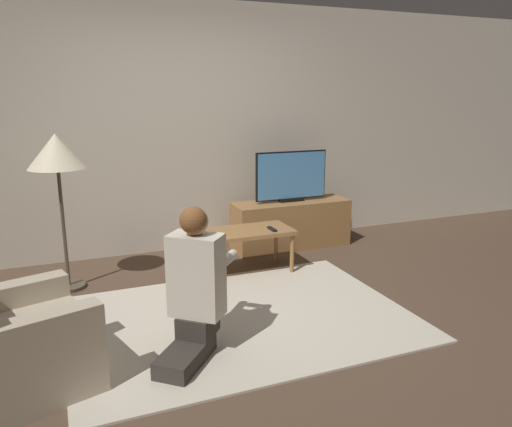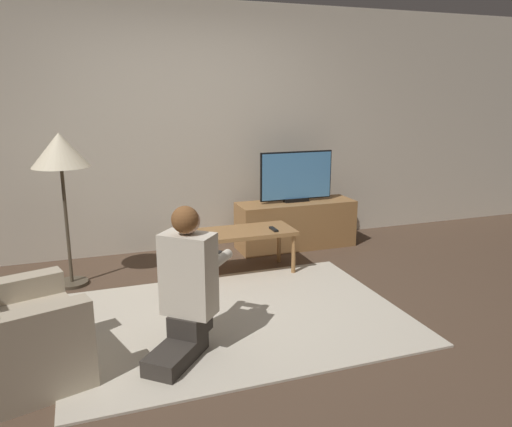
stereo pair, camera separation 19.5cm
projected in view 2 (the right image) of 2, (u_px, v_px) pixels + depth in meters
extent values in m
plane|color=brown|center=(237.00, 319.00, 3.80)|extent=(10.00, 10.00, 0.00)
cube|color=beige|center=(181.00, 129.00, 5.26)|extent=(10.00, 0.06, 2.60)
cube|color=beige|center=(237.00, 318.00, 3.80)|extent=(2.53, 1.81, 0.02)
cube|color=olive|center=(296.00, 224.00, 5.51)|extent=(1.30, 0.42, 0.51)
cube|color=black|center=(296.00, 200.00, 5.44)|extent=(0.28, 0.08, 0.04)
cube|color=black|center=(296.00, 176.00, 5.39)|extent=(0.82, 0.03, 0.52)
cube|color=#4C8CC6|center=(297.00, 176.00, 5.38)|extent=(0.79, 0.04, 0.49)
cube|color=olive|center=(241.00, 232.00, 4.66)|extent=(1.00, 0.45, 0.04)
cylinder|color=olive|center=(198.00, 266.00, 4.40)|extent=(0.04, 0.04, 0.39)
cylinder|color=olive|center=(294.00, 255.00, 4.69)|extent=(0.04, 0.04, 0.39)
cylinder|color=olive|center=(190.00, 253.00, 4.73)|extent=(0.04, 0.04, 0.39)
cylinder|color=olive|center=(279.00, 244.00, 5.03)|extent=(0.04, 0.04, 0.39)
cylinder|color=#4C4233|center=(72.00, 283.00, 4.48)|extent=(0.28, 0.28, 0.03)
cylinder|color=#4C4233|center=(66.00, 212.00, 4.32)|extent=(0.03, 0.03, 1.28)
cone|color=beige|center=(60.00, 150.00, 4.19)|extent=(0.48, 0.48, 0.29)
cube|color=#B7A88E|center=(5.00, 353.00, 2.90)|extent=(1.02, 0.93, 0.41)
cube|color=#B7A88E|center=(14.00, 364.00, 2.66)|extent=(0.85, 0.38, 0.55)
cube|color=#332D28|center=(176.00, 354.00, 3.16)|extent=(0.48, 0.51, 0.11)
cube|color=#332D28|center=(190.00, 323.00, 3.31)|extent=(0.32, 0.33, 0.14)
cube|color=beige|center=(188.00, 274.00, 3.23)|extent=(0.39, 0.37, 0.54)
sphere|color=tan|center=(187.00, 221.00, 3.14)|extent=(0.17, 0.17, 0.17)
sphere|color=brown|center=(185.00, 220.00, 3.12)|extent=(0.17, 0.17, 0.17)
cube|color=black|center=(213.00, 253.00, 3.56)|extent=(0.12, 0.12, 0.04)
cylinder|color=beige|center=(219.00, 260.00, 3.41)|extent=(0.25, 0.27, 0.07)
cylinder|color=beige|center=(193.00, 257.00, 3.48)|extent=(0.25, 0.27, 0.07)
cube|color=black|center=(274.00, 229.00, 4.67)|extent=(0.04, 0.15, 0.02)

